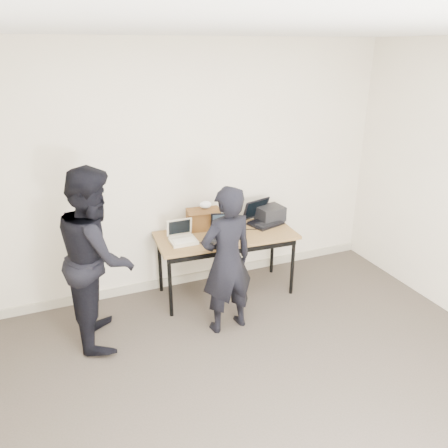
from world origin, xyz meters
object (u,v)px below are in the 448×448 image
desk (226,239)px  equipment_box (270,213)px  leather_satchel (203,219)px  person_observer (97,256)px  laptop_beige (182,237)px  laptop_center (225,230)px  laptop_right (262,218)px  person_typist (227,261)px

desk → equipment_box: 0.67m
desk → leather_satchel: size_ratio=4.04×
leather_satchel → person_observer: person_observer is taller
laptop_beige → laptop_center: (0.48, -0.01, 0.01)m
laptop_center → laptop_right: size_ratio=0.80×
laptop_center → leather_satchel: bearing=140.5°
leather_satchel → laptop_center: bearing=-46.2°
equipment_box → person_observer: (-2.01, -0.46, 0.04)m
laptop_right → person_typist: (-0.75, -0.76, -0.04)m
leather_satchel → equipment_box: 0.81m
laptop_center → person_typist: person_typist is taller
laptop_center → leather_satchel: leather_satchel is taller
laptop_right → laptop_center: bearing=179.4°
laptop_beige → person_observer: (-0.89, -0.28, 0.08)m
laptop_beige → desk: bearing=-1.2°
leather_satchel → laptop_beige: bearing=-137.2°
desk → leather_satchel: bearing=131.6°
laptop_right → equipment_box: laptop_right is taller
laptop_beige → laptop_center: size_ratio=0.76×
desk → laptop_beige: size_ratio=5.68×
laptop_beige → person_observer: size_ratio=0.16×
desk → person_observer: 1.41m
laptop_beige → leather_satchel: bearing=34.9°
desk → person_observer: bearing=-165.6°
laptop_beige → laptop_center: 0.48m
laptop_center → equipment_box: laptop_center is taller
laptop_right → person_observer: bearing=175.7°
leather_satchel → person_typist: person_typist is taller
laptop_right → person_typist: person_typist is taller
laptop_center → laptop_right: 0.54m
leather_satchel → person_observer: size_ratio=0.23×
laptop_right → person_observer: 1.93m
laptop_right → leather_satchel: size_ratio=1.16×
equipment_box → person_typist: 1.19m
laptop_center → laptop_right: bearing=30.6°
desk → equipment_box: (0.63, 0.19, 0.14)m
desk → person_observer: (-1.38, -0.27, 0.18)m
desk → laptop_center: bearing=-176.2°
person_typist → person_observer: size_ratio=0.88×
laptop_center → equipment_box: (0.64, 0.19, 0.03)m
equipment_box → person_typist: (-0.87, -0.80, -0.07)m
equipment_box → laptop_beige: bearing=-170.7°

